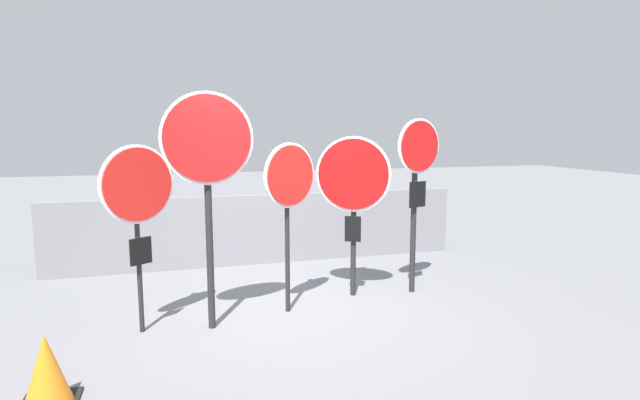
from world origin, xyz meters
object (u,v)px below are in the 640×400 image
stop_sign_0 (138,196)px  stop_sign_4 (417,171)px  stop_sign_1 (208,160)px  stop_sign_2 (290,186)px  traffic_cone_0 (46,371)px  stop_sign_3 (353,184)px

stop_sign_0 → stop_sign_4: stop_sign_4 is taller
stop_sign_1 → stop_sign_2: 1.01m
stop_sign_4 → stop_sign_2: bearing=170.6°
stop_sign_0 → traffic_cone_0: bearing=-149.3°
stop_sign_1 → stop_sign_3: size_ratio=1.23×
stop_sign_0 → stop_sign_4: (3.35, 0.42, 0.15)m
stop_sign_2 → traffic_cone_0: bearing=-176.9°
stop_sign_2 → stop_sign_4: bearing=-21.3°
stop_sign_4 → traffic_cone_0: 4.53m
stop_sign_3 → traffic_cone_0: size_ratio=3.50×
traffic_cone_0 → stop_sign_0: bearing=63.7°
stop_sign_3 → traffic_cone_0: 3.80m
stop_sign_3 → stop_sign_4: 0.86m
traffic_cone_0 → stop_sign_1: bearing=41.4°
stop_sign_0 → stop_sign_3: bearing=-21.7°
stop_sign_3 → stop_sign_4: bearing=22.7°
traffic_cone_0 → stop_sign_3: bearing=29.6°
stop_sign_1 → stop_sign_2: size_ratio=1.27×
stop_sign_0 → stop_sign_4: 3.38m
traffic_cone_0 → stop_sign_4: bearing=23.2°
stop_sign_1 → traffic_cone_0: 2.35m
stop_sign_3 → stop_sign_1: bearing=-133.4°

